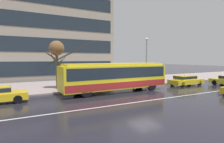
% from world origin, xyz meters
% --- Properties ---
extents(ground_plane, '(160.00, 160.00, 0.00)m').
position_xyz_m(ground_plane, '(0.00, 0.00, 0.00)').
color(ground_plane, '#212029').
extents(sidewalk_slab, '(80.00, 10.00, 0.14)m').
position_xyz_m(sidewalk_slab, '(0.00, 9.98, 0.07)').
color(sidewalk_slab, gray).
rests_on(sidewalk_slab, ground_plane).
extents(lane_centre_line, '(72.00, 0.14, 0.01)m').
position_xyz_m(lane_centre_line, '(0.00, -1.20, 0.00)').
color(lane_centre_line, silver).
rests_on(lane_centre_line, ground_plane).
extents(trolleybus, '(12.07, 2.74, 5.05)m').
position_xyz_m(trolleybus, '(-1.00, 3.38, 1.59)').
color(trolleybus, yellow).
rests_on(trolleybus, ground_plane).
extents(taxi_ahead_of_bus, '(4.61, 1.82, 1.39)m').
position_xyz_m(taxi_ahead_of_bus, '(8.80, 3.07, 0.70)').
color(taxi_ahead_of_bus, yellow).
rests_on(taxi_ahead_of_bus, ground_plane).
extents(bus_shelter, '(4.09, 1.58, 2.57)m').
position_xyz_m(bus_shelter, '(-2.09, 6.47, 2.04)').
color(bus_shelter, gray).
rests_on(bus_shelter, sidewalk_slab).
extents(pedestrian_at_shelter, '(1.49, 1.49, 1.99)m').
position_xyz_m(pedestrian_at_shelter, '(-2.44, 6.07, 1.76)').
color(pedestrian_at_shelter, navy).
rests_on(pedestrian_at_shelter, sidewalk_slab).
extents(pedestrian_approaching_curb, '(1.52, 1.52, 1.93)m').
position_xyz_m(pedestrian_approaching_curb, '(2.73, 5.49, 1.72)').
color(pedestrian_approaching_curb, '#474D4A').
rests_on(pedestrian_approaching_curb, sidewalk_slab).
extents(street_lamp, '(0.60, 0.32, 5.89)m').
position_xyz_m(street_lamp, '(5.00, 6.07, 3.67)').
color(street_lamp, gray).
rests_on(street_lamp, sidewalk_slab).
extents(street_tree_bare, '(2.13, 1.59, 5.12)m').
position_xyz_m(street_tree_bare, '(-6.03, 7.32, 4.30)').
color(street_tree_bare, '#4C462C').
rests_on(street_tree_bare, sidewalk_slab).
extents(office_tower_corner_left, '(21.03, 15.41, 21.44)m').
position_xyz_m(office_tower_corner_left, '(-4.88, 23.46, 10.73)').
color(office_tower_corner_left, gray).
rests_on(office_tower_corner_left, ground_plane).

